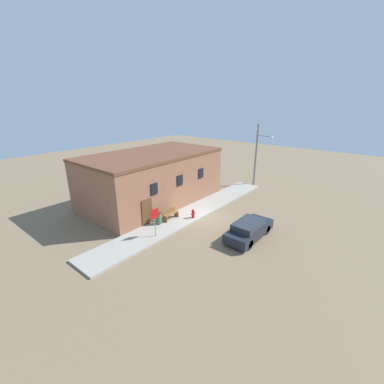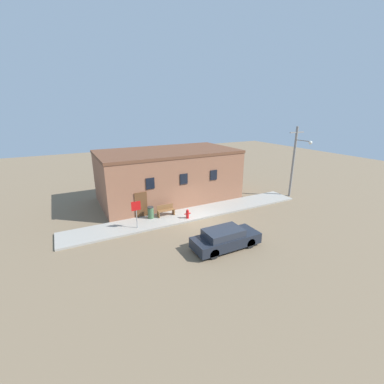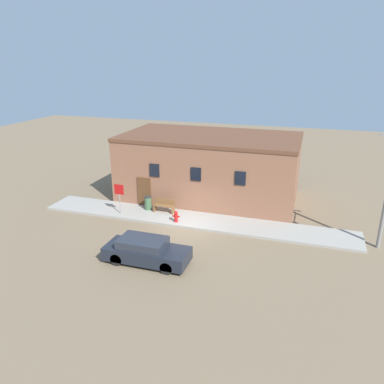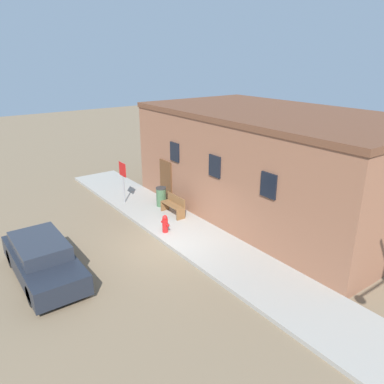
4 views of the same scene
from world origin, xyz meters
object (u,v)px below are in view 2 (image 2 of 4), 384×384
at_px(trash_bin, 151,212).
at_px(fire_hydrant, 187,214).
at_px(parked_car, 225,239).
at_px(bench, 166,210).
at_px(utility_pole, 295,159).
at_px(stop_sign, 136,210).

bearing_deg(trash_bin, fire_hydrant, -28.52).
relative_size(trash_bin, parked_car, 0.21).
bearing_deg(parked_car, bench, 103.60).
xyz_separation_m(fire_hydrant, trash_bin, (-2.58, 1.40, 0.10)).
bearing_deg(fire_hydrant, parked_car, -87.87).
bearing_deg(utility_pole, stop_sign, -179.23).
distance_m(fire_hydrant, trash_bin, 2.94).
bearing_deg(utility_pole, bench, 175.90).
bearing_deg(utility_pole, trash_bin, 175.86).
distance_m(stop_sign, trash_bin, 2.17).
height_order(trash_bin, utility_pole, utility_pole).
bearing_deg(parked_car, stop_sign, 129.63).
relative_size(fire_hydrant, parked_car, 0.17).
xyz_separation_m(bench, trash_bin, (-1.24, 0.10, 0.03)).
height_order(stop_sign, bench, stop_sign).
distance_m(utility_pole, parked_car, 13.25).
bearing_deg(fire_hydrant, bench, 135.68).
bearing_deg(bench, utility_pole, -4.10).
height_order(fire_hydrant, parked_car, parked_car).
relative_size(stop_sign, utility_pole, 0.30).
xyz_separation_m(fire_hydrant, bench, (-1.33, 1.30, 0.07)).
relative_size(trash_bin, utility_pole, 0.14).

